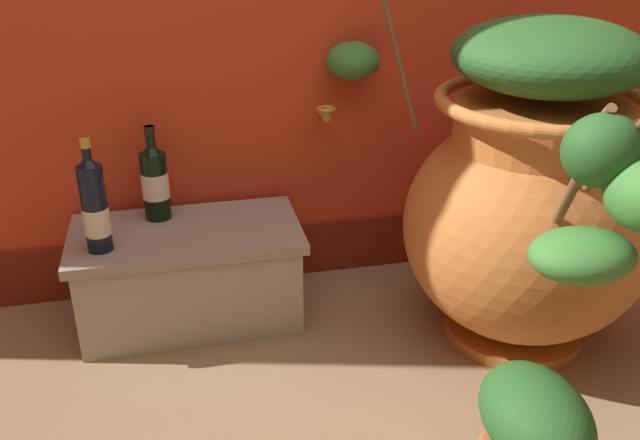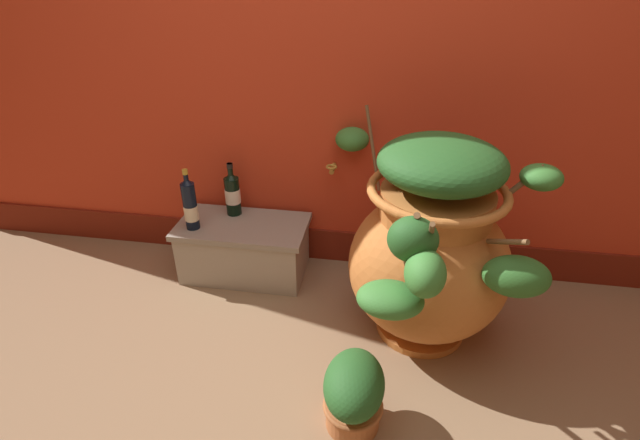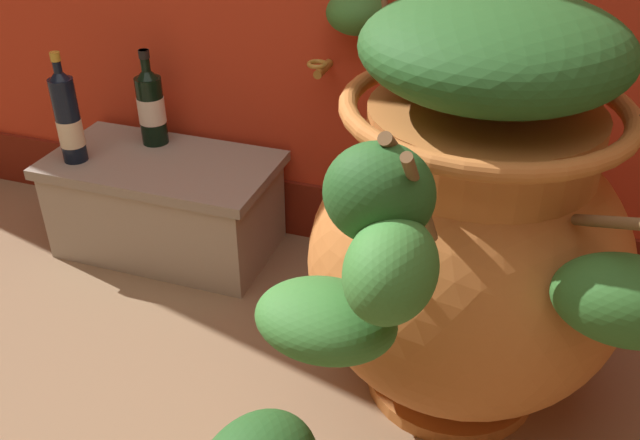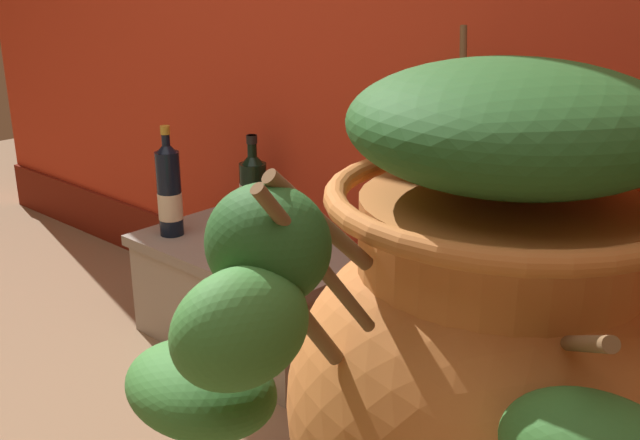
{
  "view_description": "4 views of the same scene",
  "coord_description": "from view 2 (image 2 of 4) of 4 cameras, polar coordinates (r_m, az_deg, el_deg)",
  "views": [
    {
      "loc": [
        -0.46,
        -0.96,
        1.19
      ],
      "look_at": [
        -0.08,
        0.75,
        0.36
      ],
      "focal_mm": 38.59,
      "sensor_mm": 36.0,
      "label": 1
    },
    {
      "loc": [
        0.29,
        -1.13,
        1.53
      ],
      "look_at": [
        -0.02,
        0.79,
        0.43
      ],
      "focal_mm": 26.51,
      "sensor_mm": 36.0,
      "label": 2
    },
    {
      "loc": [
        0.58,
        -0.67,
        1.23
      ],
      "look_at": [
        0.11,
        0.71,
        0.32
      ],
      "focal_mm": 38.99,
      "sensor_mm": 36.0,
      "label": 3
    },
    {
      "loc": [
        1.0,
        -0.41,
        1.06
      ],
      "look_at": [
        -0.1,
        0.82,
        0.49
      ],
      "focal_mm": 41.6,
      "sensor_mm": 36.0,
      "label": 4
    }
  ],
  "objects": [
    {
      "name": "back_wall",
      "position": [
        2.36,
        2.36,
        23.7
      ],
      "size": [
        4.4,
        0.33,
        2.6
      ],
      "color": "red",
      "rests_on": "ground_plane"
    },
    {
      "name": "terracotta_urn",
      "position": [
        2.04,
        13.19,
        -3.38
      ],
      "size": [
        0.92,
        1.13,
        0.94
      ],
      "color": "#C17033",
      "rests_on": "ground_plane"
    },
    {
      "name": "wine_bottle_left",
      "position": [
        2.54,
        -10.53,
        3.28
      ],
      "size": [
        0.08,
        0.08,
        0.29
      ],
      "color": "black",
      "rests_on": "stone_ledge"
    },
    {
      "name": "stone_ledge",
      "position": [
        2.56,
        -9.14,
        -3.15
      ],
      "size": [
        0.67,
        0.37,
        0.3
      ],
      "color": "#9E9384",
      "rests_on": "ground_plane"
    },
    {
      "name": "ground_plane",
      "position": [
        1.93,
        -3.38,
        -23.13
      ],
      "size": [
        7.0,
        7.0,
        0.0
      ],
      "primitive_type": "plane",
      "color": "#896B4C"
    },
    {
      "name": "wine_bottle_middle",
      "position": [
        2.44,
        -15.43,
        1.85
      ],
      "size": [
        0.07,
        0.07,
        0.32
      ],
      "color": "black",
      "rests_on": "stone_ledge"
    },
    {
      "name": "potted_shrub",
      "position": [
        1.8,
        4.09,
        -20.1
      ],
      "size": [
        0.22,
        0.3,
        0.3
      ],
      "color": "#B26638",
      "rests_on": "ground_plane"
    }
  ]
}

